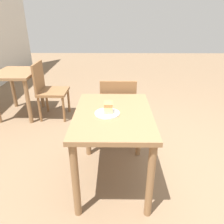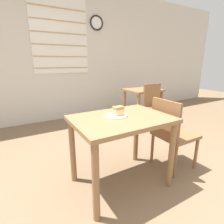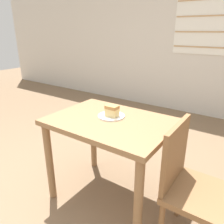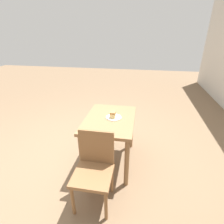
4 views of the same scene
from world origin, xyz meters
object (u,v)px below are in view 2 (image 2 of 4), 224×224
at_px(dining_table_far, 143,96).
at_px(cake_slice, 118,111).
at_px(chair_far_corner, 156,105).
at_px(dining_table_near, 121,129).
at_px(plate, 116,116).
at_px(chair_near_window, 172,132).

height_order(dining_table_far, cake_slice, cake_slice).
bearing_deg(chair_far_corner, dining_table_near, -144.17).
distance_m(chair_far_corner, plate, 1.74).
bearing_deg(dining_table_far, plate, -136.92).
bearing_deg(plate, dining_table_near, -64.37).
bearing_deg(chair_near_window, dining_table_near, 85.60).
distance_m(dining_table_near, cake_slice, 0.19).
distance_m(dining_table_far, plate, 2.10).
distance_m(dining_table_near, chair_far_corner, 1.73).
bearing_deg(dining_table_near, chair_far_corner, 34.98).
bearing_deg(dining_table_near, dining_table_far, 44.57).
relative_size(chair_near_window, cake_slice, 8.96).
distance_m(chair_far_corner, cake_slice, 1.75).
height_order(chair_near_window, plate, chair_near_window).
bearing_deg(dining_table_far, chair_near_window, -118.58).
height_order(plate, cake_slice, cake_slice).
height_order(dining_table_near, chair_near_window, chair_near_window).
bearing_deg(chair_far_corner, cake_slice, -145.59).
bearing_deg(cake_slice, chair_far_corner, 33.55).
bearing_deg(plate, chair_far_corner, 33.08).
xyz_separation_m(dining_table_near, plate, (-0.02, 0.05, 0.13)).
bearing_deg(dining_table_far, chair_far_corner, -100.06).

